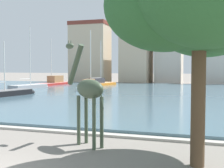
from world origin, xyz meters
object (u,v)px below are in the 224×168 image
(sailboat_red, at_px, (52,83))
(sailboat_white, at_px, (91,87))
(sailboat_grey, at_px, (31,87))
(sailboat_orange, at_px, (101,84))
(giraffe_statue, at_px, (88,91))
(shade_tree, at_px, (203,4))
(sailboat_black, at_px, (6,94))

(sailboat_red, distance_m, sailboat_white, 12.06)
(sailboat_grey, bearing_deg, sailboat_white, 6.22)
(sailboat_grey, relative_size, sailboat_orange, 1.00)
(sailboat_red, relative_size, sailboat_orange, 1.04)
(giraffe_statue, height_order, sailboat_orange, sailboat_orange)
(sailboat_orange, bearing_deg, sailboat_red, -174.15)
(sailboat_red, height_order, sailboat_white, sailboat_white)
(giraffe_statue, relative_size, sailboat_grey, 0.49)
(sailboat_red, distance_m, shade_tree, 42.79)
(giraffe_statue, xyz_separation_m, sailboat_red, (-20.30, 33.35, -1.69))
(sailboat_white, height_order, shade_tree, sailboat_white)
(sailboat_black, relative_size, sailboat_orange, 0.94)
(sailboat_red, distance_m, sailboat_orange, 8.60)
(sailboat_black, bearing_deg, sailboat_orange, 80.14)
(giraffe_statue, bearing_deg, sailboat_white, 111.56)
(giraffe_statue, relative_size, sailboat_red, 0.48)
(giraffe_statue, height_order, sailboat_black, sailboat_black)
(sailboat_red, bearing_deg, sailboat_black, -74.68)
(giraffe_statue, xyz_separation_m, sailboat_grey, (-19.25, 25.46, -1.83))
(sailboat_grey, bearing_deg, giraffe_statue, -52.91)
(sailboat_red, bearing_deg, sailboat_white, -35.10)
(giraffe_statue, xyz_separation_m, sailboat_black, (-15.16, 14.58, -1.82))
(sailboat_white, relative_size, sailboat_orange, 1.02)
(giraffe_statue, relative_size, sailboat_black, 0.52)
(sailboat_red, relative_size, sailboat_black, 1.10)
(sailboat_white, bearing_deg, shade_tree, -61.75)
(sailboat_red, bearing_deg, sailboat_grey, -82.38)
(sailboat_red, height_order, shade_tree, sailboat_red)
(sailboat_grey, bearing_deg, sailboat_red, 97.62)
(shade_tree, bearing_deg, giraffe_statue, 164.20)
(sailboat_black, bearing_deg, sailboat_grey, 110.59)
(sailboat_orange, bearing_deg, sailboat_grey, -130.54)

